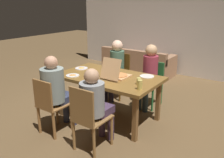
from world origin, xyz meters
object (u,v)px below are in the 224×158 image
Objects in this scene: couch at (138,64)px; pizza_box_0 at (117,75)px; person_0 at (115,65)px; drinking_glass_0 at (139,81)px; person_3 at (149,72)px; chair_0 at (119,73)px; plate_1 at (147,76)px; plate_0 at (81,68)px; plate_3 at (73,75)px; chair_2 at (88,117)px; chair_3 at (152,81)px; drinking_glass_1 at (140,85)px; plate_2 at (93,78)px; person_2 at (95,101)px; dining_table at (109,80)px; person_1 at (56,88)px; chair_1 at (50,105)px.

pizza_box_0 is at bearing -68.18° from couch.
person_0 is 11.96× the size of drinking_glass_0.
chair_0 is at bearing 168.27° from person_3.
plate_1 is (0.20, -0.48, 0.07)m from person_3.
plate_3 is at bearing -66.42° from plate_0.
chair_2 is at bearing -107.74° from drinking_glass_0.
person_3 is at bearing -0.72° from person_0.
drinking_glass_0 reaches higher than couch.
person_0 is at bearing 69.66° from plate_0.
plate_3 is (-0.85, 0.62, 0.27)m from chair_2.
chair_3 is 6.00× the size of drinking_glass_1.
drinking_glass_0 reaches higher than plate_3.
drinking_glass_0 reaches higher than plate_2.
person_2 is at bearing -40.62° from plate_0.
drinking_glass_0 is at bearing -61.05° from couch.
person_0 is at bearing 136.46° from drinking_glass_1.
person_2 is (0.35, -0.81, -0.02)m from dining_table.
drinking_glass_0 is at bearing -7.76° from plate_0.
plate_0 is 1.65× the size of drinking_glass_1.
chair_0 reaches higher than dining_table.
dining_table is at bearing 159.20° from drinking_glass_1.
plate_3 is 2.18× the size of drinking_glass_0.
chair_2 reaches higher than chair_3.
plate_0 is 1.27m from plate_1.
dining_table is at bearing -71.35° from couch.
person_1 reaches higher than drinking_glass_0.
person_2 is at bearing -48.50° from plate_2.
person_3 is (0.77, -0.01, -0.01)m from person_0.
chair_1 is 0.73× the size of person_1.
plate_0 is (-0.27, 1.03, 0.31)m from chair_1.
person_3 reaches higher than chair_1.
person_1 is at bearing -79.45° from plate_3.
plate_1 is 1.69× the size of drinking_glass_1.
plate_1 is (0.55, 0.33, 0.08)m from dining_table.
person_0 is 1.08m from plate_1.
pizza_box_0 is 0.65m from drinking_glass_1.
drinking_glass_1 is at bearing -70.13° from person_3.
plate_0 is (-0.69, 0.08, 0.09)m from dining_table.
chair_1 is 1.39m from drinking_glass_1.
drinking_glass_0 is (0.28, -1.06, 0.34)m from chair_3.
drinking_glass_0 is (1.05, -0.92, 0.10)m from person_0.
drinking_glass_0 reaches higher than chair_3.
chair_3 is 1.15m from drinking_glass_0.
person_0 is 1.80m from person_2.
chair_2 is 0.86m from drinking_glass_1.
plate_2 reaches higher than dining_table.
chair_0 is at bearing 134.40° from drinking_glass_0.
pizza_box_0 is at bearing 27.77° from plate_3.
dining_table is 1.42× the size of person_1.
person_3 is at bearing 34.99° from plate_0.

